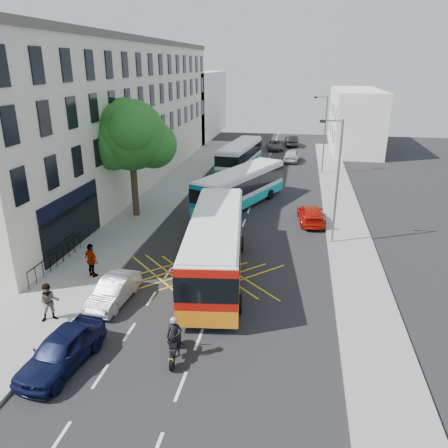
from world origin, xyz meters
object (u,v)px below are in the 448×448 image
at_px(street_tree, 131,136).
at_px(bus_near, 216,245).
at_px(parked_car_silver, 114,291).
at_px(pedestrian_near, 49,302).
at_px(parked_car_blue, 62,350).
at_px(pedestrian_far, 91,260).
at_px(distant_car_silver, 292,156).
at_px(lamp_near, 336,176).
at_px(red_hatchback, 311,214).
at_px(lamp_far, 324,131).
at_px(bus_far, 240,156).
at_px(distant_car_grey, 275,145).
at_px(distant_car_dark, 291,141).
at_px(bus_mid, 241,187).
at_px(motorbike, 175,339).

height_order(street_tree, bus_near, street_tree).
relative_size(parked_car_silver, pedestrian_near, 2.08).
distance_m(parked_car_blue, pedestrian_far, 7.56).
xyz_separation_m(parked_car_silver, distant_car_silver, (7.80, 35.31, 0.10)).
bearing_deg(parked_car_blue, lamp_near, 60.00).
xyz_separation_m(lamp_near, distant_car_silver, (-3.30, 25.65, -3.88)).
xyz_separation_m(parked_car_silver, pedestrian_far, (-2.21, 2.22, 0.49)).
distance_m(red_hatchback, pedestrian_far, 16.62).
bearing_deg(lamp_far, parked_car_silver, -110.51).
relative_size(street_tree, parked_car_silver, 2.28).
distance_m(bus_far, parked_car_blue, 34.92).
distance_m(red_hatchback, distant_car_grey, 29.45).
distance_m(bus_near, distant_car_dark, 42.35).
bearing_deg(bus_mid, lamp_far, 84.02).
relative_size(bus_near, bus_mid, 1.12).
bearing_deg(distant_car_grey, lamp_near, -86.87).
bearing_deg(lamp_far, distant_car_grey, 114.08).
bearing_deg(parked_car_silver, pedestrian_far, 138.44).
bearing_deg(parked_car_blue, bus_mid, 86.57).
height_order(lamp_near, parked_car_blue, lamp_near).
relative_size(red_hatchback, pedestrian_near, 2.43).
bearing_deg(distant_car_dark, lamp_far, 96.31).
bearing_deg(motorbike, distant_car_grey, 82.75).
bearing_deg(bus_near, parked_car_silver, -145.38).
xyz_separation_m(street_tree, parked_car_blue, (3.61, -17.63, -5.55)).
xyz_separation_m(bus_mid, parked_car_blue, (-4.06, -21.81, -0.88)).
height_order(bus_far, motorbike, bus_far).
height_order(street_tree, bus_far, street_tree).
bearing_deg(motorbike, street_tree, 109.64).
bearing_deg(bus_near, pedestrian_far, -172.45).
xyz_separation_m(lamp_near, distant_car_grey, (-5.84, 33.07, -3.99)).
xyz_separation_m(distant_car_grey, distant_car_dark, (2.15, 3.44, 0.13)).
xyz_separation_m(parked_car_silver, red_hatchback, (9.85, 13.65, 0.02)).
relative_size(lamp_near, distant_car_silver, 1.85).
distance_m(lamp_far, distant_car_silver, 7.61).
bearing_deg(parked_car_blue, pedestrian_far, 114.13).
bearing_deg(bus_mid, red_hatchback, -5.91).
distance_m(bus_near, red_hatchback, 11.17).
distance_m(motorbike, distant_car_grey, 46.47).
bearing_deg(red_hatchback, lamp_near, 101.73).
xyz_separation_m(street_tree, parked_car_silver, (3.61, -12.63, -5.66)).
bearing_deg(lamp_far, red_hatchback, -94.46).
height_order(bus_near, pedestrian_far, bus_near).
bearing_deg(lamp_near, distant_car_silver, 97.33).
height_order(parked_car_silver, red_hatchback, red_hatchback).
bearing_deg(distant_car_grey, parked_car_silver, -103.89).
bearing_deg(pedestrian_far, parked_car_silver, 166.54).
relative_size(bus_mid, distant_car_silver, 2.56).
bearing_deg(street_tree, parked_car_silver, -74.05).
bearing_deg(pedestrian_far, parked_car_blue, 138.63).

